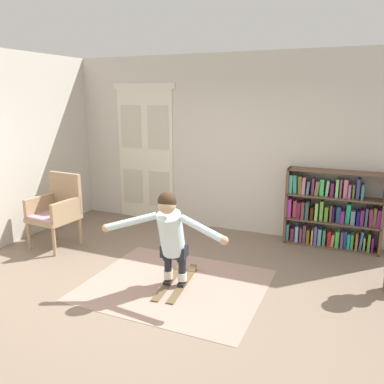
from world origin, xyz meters
name	(u,v)px	position (x,y,z in m)	size (l,w,h in m)	color
ground_plane	(164,297)	(0.00, 0.00, 0.00)	(7.20, 7.20, 0.00)	#7B6857
back_wall	(235,145)	(0.00, 2.60, 1.45)	(6.00, 0.10, 2.90)	beige
double_door	(146,153)	(-1.67, 2.54, 1.23)	(1.22, 0.05, 2.45)	silver
rug	(175,285)	(-0.01, 0.32, 0.00)	(2.10, 1.76, 0.01)	tan
bookshelf	(330,212)	(1.57, 2.39, 0.53)	(1.39, 0.30, 1.17)	brown
wicker_chair	(57,209)	(-2.21, 0.79, 0.58)	(0.65, 0.65, 1.10)	tan
skis_pair	(176,282)	(-0.01, 0.35, 0.02)	(0.38, 0.97, 0.07)	brown
person_skier	(171,233)	(0.01, 0.19, 0.72)	(1.44, 0.65, 1.14)	white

